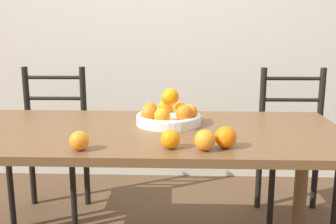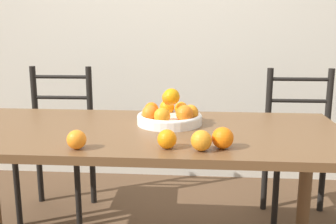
{
  "view_description": "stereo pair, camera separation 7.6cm",
  "coord_description": "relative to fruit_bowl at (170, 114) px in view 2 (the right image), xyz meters",
  "views": [
    {
      "loc": [
        0.23,
        -1.72,
        1.22
      ],
      "look_at": [
        0.16,
        0.01,
        0.84
      ],
      "focal_mm": 42.0,
      "sensor_mm": 36.0,
      "label": 1
    },
    {
      "loc": [
        0.3,
        -1.71,
        1.22
      ],
      "look_at": [
        0.16,
        0.01,
        0.84
      ],
      "focal_mm": 42.0,
      "sensor_mm": 36.0,
      "label": 2
    }
  ],
  "objects": [
    {
      "name": "fruit_bowl",
      "position": [
        0.0,
        0.0,
        0.0
      ],
      "size": [
        0.31,
        0.31,
        0.17
      ],
      "color": "white",
      "rests_on": "dining_table"
    },
    {
      "name": "chair_left",
      "position": [
        -0.78,
        0.59,
        -0.34
      ],
      "size": [
        0.43,
        0.41,
        0.96
      ],
      "rotation": [
        0.0,
        0.0,
        0.02
      ],
      "color": "black",
      "rests_on": "ground_plane"
    },
    {
      "name": "orange_loose_3",
      "position": [
        0.15,
        -0.4,
        -0.01
      ],
      "size": [
        0.08,
        0.08,
        0.08
      ],
      "color": "orange",
      "rests_on": "dining_table"
    },
    {
      "name": "orange_loose_1",
      "position": [
        -0.32,
        -0.42,
        -0.01
      ],
      "size": [
        0.07,
        0.07,
        0.07
      ],
      "color": "orange",
      "rests_on": "dining_table"
    },
    {
      "name": "dining_table",
      "position": [
        -0.17,
        -0.1,
        -0.15
      ],
      "size": [
        1.92,
        0.81,
        0.76
      ],
      "color": "brown",
      "rests_on": "ground_plane"
    },
    {
      "name": "chair_right",
      "position": [
        0.78,
        0.59,
        -0.34
      ],
      "size": [
        0.42,
        0.4,
        0.96
      ],
      "rotation": [
        0.0,
        0.0,
        0.01
      ],
      "color": "black",
      "rests_on": "ground_plane"
    },
    {
      "name": "orange_loose_2",
      "position": [
        0.02,
        -0.39,
        -0.01
      ],
      "size": [
        0.07,
        0.07,
        0.07
      ],
      "color": "orange",
      "rests_on": "dining_table"
    },
    {
      "name": "wall_back",
      "position": [
        -0.17,
        1.33,
        0.49
      ],
      "size": [
        8.0,
        0.06,
        2.6
      ],
      "color": "beige",
      "rests_on": "ground_plane"
    },
    {
      "name": "orange_loose_0",
      "position": [
        0.23,
        -0.37,
        -0.01
      ],
      "size": [
        0.08,
        0.08,
        0.08
      ],
      "color": "orange",
      "rests_on": "dining_table"
    }
  ]
}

